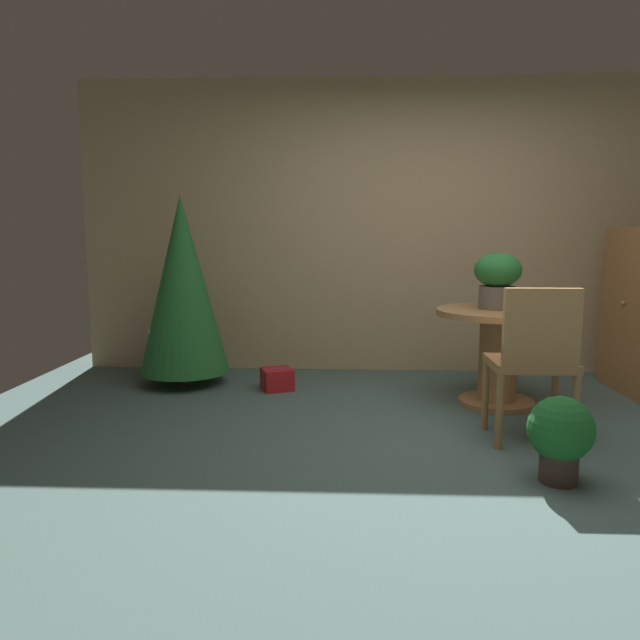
% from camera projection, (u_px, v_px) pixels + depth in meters
% --- Properties ---
extents(ground_plane, '(6.60, 6.60, 0.00)m').
position_uv_depth(ground_plane, '(453.00, 455.00, 3.35)').
color(ground_plane, '#4C6660').
extents(back_wall_panel, '(6.00, 0.10, 2.60)m').
position_uv_depth(back_wall_panel, '(415.00, 227.00, 5.35)').
color(back_wall_panel, tan).
rests_on(back_wall_panel, ground_plane).
extents(round_dining_table, '(0.90, 0.90, 0.70)m').
position_uv_depth(round_dining_table, '(499.00, 346.00, 4.29)').
color(round_dining_table, '#B27F4C').
rests_on(round_dining_table, ground_plane).
extents(flower_vase, '(0.33, 0.33, 0.40)m').
position_uv_depth(flower_vase, '(498.00, 278.00, 4.25)').
color(flower_vase, '#665B51').
rests_on(flower_vase, round_dining_table).
extents(wooden_chair_near, '(0.47, 0.40, 0.93)m').
position_uv_depth(wooden_chair_near, '(535.00, 355.00, 3.47)').
color(wooden_chair_near, '#B27F4C').
rests_on(wooden_chair_near, ground_plane).
extents(holiday_tree, '(0.73, 0.73, 1.55)m').
position_uv_depth(holiday_tree, '(183.00, 285.00, 4.85)').
color(holiday_tree, brown).
rests_on(holiday_tree, ground_plane).
extents(gift_box_red, '(0.30, 0.30, 0.17)m').
position_uv_depth(gift_box_red, '(277.00, 379.00, 4.77)').
color(gift_box_red, red).
rests_on(gift_box_red, ground_plane).
extents(potted_plant, '(0.32, 0.32, 0.44)m').
position_uv_depth(potted_plant, '(560.00, 434.00, 2.95)').
color(potted_plant, '#4C382D').
rests_on(potted_plant, ground_plane).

